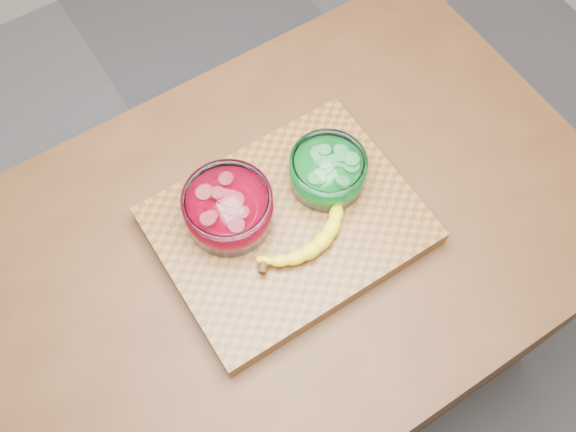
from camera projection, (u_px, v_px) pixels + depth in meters
ground at (288, 355)px, 1.98m from camera, size 3.50×3.50×0.00m
counter at (288, 308)px, 1.58m from camera, size 1.20×0.80×0.90m
cutting_board at (288, 226)px, 1.15m from camera, size 0.45×0.35×0.04m
bowl_red at (228, 208)px, 1.11m from camera, size 0.16×0.16×0.07m
bowl_green at (328, 171)px, 1.15m from camera, size 0.14×0.14×0.06m
banana at (304, 229)px, 1.11m from camera, size 0.23×0.13×0.03m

